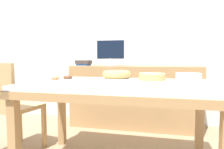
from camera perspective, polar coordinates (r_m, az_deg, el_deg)
name	(u,v)px	position (r m, az deg, el deg)	size (l,w,h in m)	color
wall_back	(137,38)	(3.17, 7.05, 10.23)	(8.00, 0.10, 2.60)	silver
dining_table	(118,93)	(1.72, 1.86, -5.38)	(1.60, 0.90, 0.78)	silver
chair	(10,104)	(2.30, -27.09, -7.44)	(0.50, 0.50, 0.94)	tan
sideboard	(134,96)	(2.91, 6.29, -6.25)	(1.81, 0.44, 0.88)	tan
computer_monitor	(111,53)	(2.92, -0.42, 6.24)	(0.42, 0.20, 0.38)	silver
book_stack	(84,63)	(3.04, -8.13, 3.33)	(0.24, 0.18, 0.08)	#23478C
cake_chocolate_round	(152,77)	(1.80, 11.39, -0.83)	(0.26, 0.26, 0.07)	white
cake_golden_bundt	(117,75)	(1.96, 1.34, -0.13)	(0.31, 0.31, 0.09)	white
pastry_platter	(59,79)	(1.95, -15.02, -1.12)	(0.33, 0.33, 0.04)	white
plate_stack	(189,78)	(1.80, 21.03, -0.89)	(0.21, 0.21, 0.08)	white
tealight_centre	(131,82)	(1.67, 5.38, -2.03)	(0.04, 0.04, 0.04)	silver
tealight_left_edge	(108,81)	(1.74, -1.15, -1.75)	(0.04, 0.04, 0.04)	silver
tealight_near_front	(158,86)	(1.44, 13.09, -3.18)	(0.04, 0.04, 0.04)	silver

